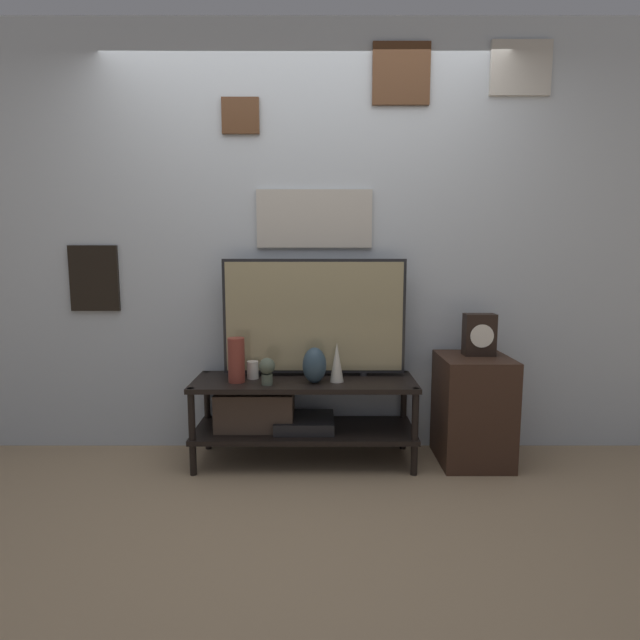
% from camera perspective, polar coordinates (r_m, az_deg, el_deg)
% --- Properties ---
extents(ground_plane, '(12.00, 12.00, 0.00)m').
position_cam_1_polar(ground_plane, '(2.98, -1.75, -17.81)').
color(ground_plane, '#997F60').
extents(wall_back, '(6.40, 0.08, 2.70)m').
position_cam_1_polar(wall_back, '(3.24, -1.50, 8.99)').
color(wall_back, '#B2BCC6').
rests_on(wall_back, ground_plane).
extents(media_console, '(1.35, 0.45, 0.52)m').
position_cam_1_polar(media_console, '(3.12, -3.66, -10.21)').
color(media_console, black).
rests_on(media_console, ground_plane).
extents(television, '(1.13, 0.05, 0.73)m').
position_cam_1_polar(television, '(3.08, -0.48, 0.38)').
color(television, black).
rests_on(television, media_console).
extents(vase_urn_stoneware, '(0.14, 0.14, 0.21)m').
position_cam_1_polar(vase_urn_stoneware, '(2.96, -0.46, -5.19)').
color(vase_urn_stoneware, '#2D4251').
rests_on(vase_urn_stoneware, media_console).
extents(vase_slim_bronze, '(0.08, 0.08, 0.24)m').
position_cam_1_polar(vase_slim_bronze, '(2.98, 2.11, -4.83)').
color(vase_slim_bronze, beige).
rests_on(vase_slim_bronze, media_console).
extents(vase_tall_ceramic, '(0.10, 0.10, 0.27)m').
position_cam_1_polar(vase_tall_ceramic, '(3.01, -9.36, -4.53)').
color(vase_tall_ceramic, brown).
rests_on(vase_tall_ceramic, media_console).
extents(candle_jar, '(0.07, 0.07, 0.11)m').
position_cam_1_polar(candle_jar, '(3.10, -7.53, -5.67)').
color(candle_jar, silver).
rests_on(candle_jar, media_console).
extents(decorative_bust, '(0.10, 0.10, 0.16)m').
position_cam_1_polar(decorative_bust, '(2.93, -5.90, -5.61)').
color(decorative_bust, '#4C5647').
rests_on(decorative_bust, media_console).
extents(side_table, '(0.42, 0.45, 0.66)m').
position_cam_1_polar(side_table, '(3.25, 17.23, -9.73)').
color(side_table, '#382319').
rests_on(side_table, ground_plane).
extents(mantel_clock, '(0.19, 0.11, 0.26)m').
position_cam_1_polar(mantel_clock, '(3.19, 17.93, -1.61)').
color(mantel_clock, black).
rests_on(mantel_clock, side_table).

